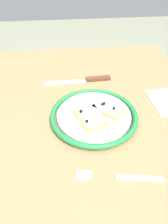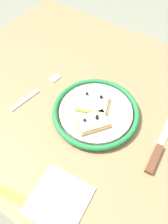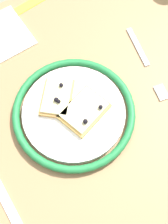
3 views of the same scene
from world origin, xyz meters
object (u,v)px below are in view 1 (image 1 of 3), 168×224
dining_table (82,150)px  knife (89,80)px  plate (94,116)px  pizza_slice_near (90,117)px  pizza_slice_far (108,108)px  fork (118,177)px

dining_table → knife: size_ratio=4.24×
plate → pizza_slice_near: 0.03m
plate → pizza_slice_far: 0.05m
pizza_slice_near → pizza_slice_far: (0.04, -0.06, 0.00)m
pizza_slice_far → fork: bearing=176.8°
knife → pizza_slice_near: bearing=174.6°
dining_table → plate: size_ratio=3.91×
plate → pizza_slice_near: (-0.02, 0.01, 0.01)m
pizza_slice_far → plate: bearing=110.9°
plate → fork: bearing=-171.5°
dining_table → pizza_slice_far: size_ratio=9.31×
plate → pizza_slice_near: size_ratio=2.27×
dining_table → pizza_slice_near: (0.02, -0.03, 0.12)m
pizza_slice_far → knife: size_ratio=0.46×
plate → pizza_slice_far: (0.02, -0.04, 0.01)m
dining_table → fork: (-0.17, -0.07, 0.10)m
pizza_slice_far → knife: pizza_slice_far is taller
pizza_slice_near → knife: pizza_slice_near is taller
dining_table → pizza_slice_near: bearing=-54.0°
pizza_slice_near → knife: 0.23m
plate → fork: size_ratio=1.30×
plate → pizza_slice_far: pizza_slice_far is taller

